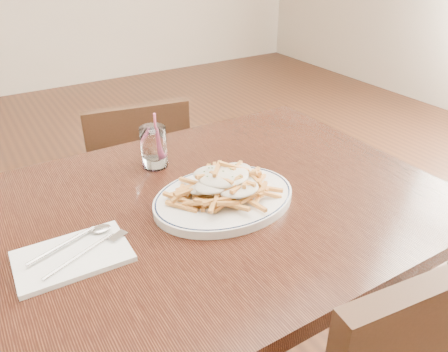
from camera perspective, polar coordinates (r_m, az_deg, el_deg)
table at (r=1.04m, az=-4.36°, el=-7.61°), size 1.20×0.80×0.75m
chair_far at (r=1.73m, az=-10.98°, el=-0.72°), size 0.42×0.42×0.79m
fries_plate at (r=1.00m, az=0.00°, el=-2.90°), size 0.39×0.36×0.02m
loaded_fries at (r=0.98m, az=0.00°, el=-0.62°), size 0.26×0.23×0.07m
napkin at (r=0.89m, az=-19.18°, el=-9.88°), size 0.21×0.14×0.01m
cutlery at (r=0.89m, az=-19.39°, el=-9.24°), size 0.20×0.14×0.01m
water_glass at (r=1.16m, az=-9.12°, el=3.46°), size 0.07×0.07×0.15m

